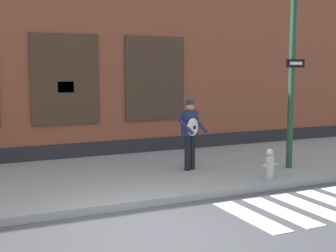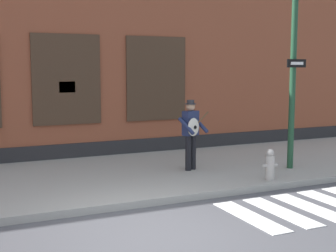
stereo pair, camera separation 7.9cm
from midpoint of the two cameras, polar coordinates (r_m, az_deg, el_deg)
ground_plane at (r=7.71m, az=-2.03°, el=-12.93°), size 160.00×160.00×0.00m
sidewalk at (r=11.06m, az=-9.60°, el=-6.40°), size 28.00×4.75×0.15m
building_backdrop at (r=15.04m, az=-14.38°, el=10.12°), size 28.00×4.06×6.98m
busker at (r=11.37m, az=2.55°, el=-0.55°), size 0.78×0.66×1.72m
traffic_light at (r=11.25m, az=18.74°, el=13.78°), size 0.67×2.94×5.66m
fire_hydrant at (r=10.72m, az=12.04°, el=-4.61°), size 0.38×0.20×0.70m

